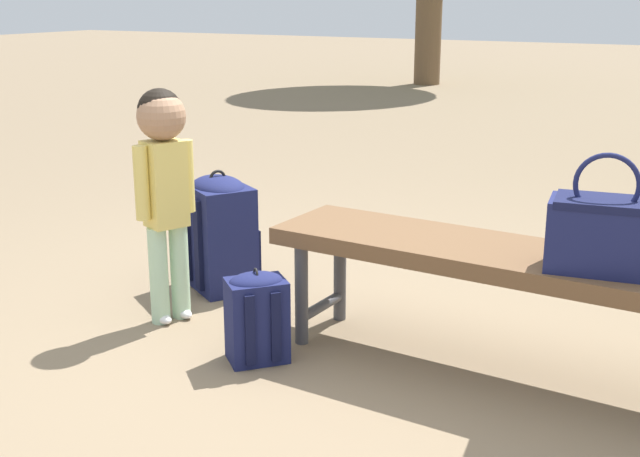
{
  "coord_description": "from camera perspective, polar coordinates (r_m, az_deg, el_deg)",
  "views": [
    {
      "loc": [
        -1.25,
        2.43,
        1.27
      ],
      "look_at": [
        0.12,
        -0.12,
        0.45
      ],
      "focal_mm": 46.69,
      "sensor_mm": 36.0,
      "label": 1
    }
  ],
  "objects": [
    {
      "name": "backpack_large",
      "position": [
        3.68,
        -6.88,
        -0.08
      ],
      "size": [
        0.39,
        0.37,
        0.54
      ],
      "color": "#191E4C",
      "rests_on": "ground"
    },
    {
      "name": "child_standing",
      "position": [
        3.26,
        -10.65,
        4.01
      ],
      "size": [
        0.19,
        0.24,
        0.93
      ],
      "color": "#B2D8B2",
      "rests_on": "ground"
    },
    {
      "name": "park_bench",
      "position": [
        2.85,
        12.14,
        -2.44
      ],
      "size": [
        1.62,
        0.5,
        0.45
      ],
      "color": "brown",
      "rests_on": "ground"
    },
    {
      "name": "handbag",
      "position": [
        2.65,
        18.79,
        -0.19
      ],
      "size": [
        0.34,
        0.22,
        0.37
      ],
      "color": "#191E4C",
      "rests_on": "park_bench"
    },
    {
      "name": "ground_plane",
      "position": [
        3.01,
        0.95,
        -9.09
      ],
      "size": [
        40.0,
        40.0,
        0.0
      ],
      "primitive_type": "plane",
      "color": "#7F6B51",
      "rests_on": "ground"
    },
    {
      "name": "backpack_small",
      "position": [
        2.97,
        -4.36,
        -5.9
      ],
      "size": [
        0.25,
        0.25,
        0.35
      ],
      "color": "#191E4C",
      "rests_on": "ground"
    }
  ]
}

